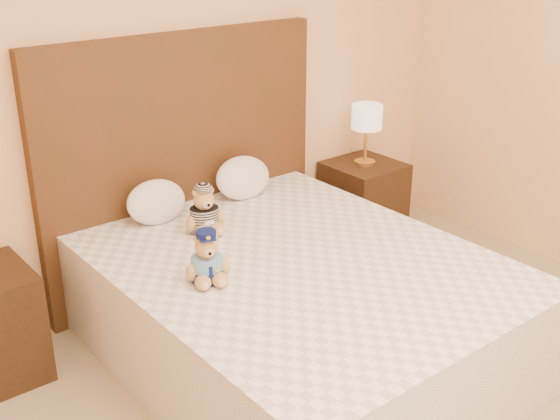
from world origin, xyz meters
The scene contains 9 objects.
room_walls centered at (0.00, 0.46, 1.81)m, with size 4.04×4.52×2.72m.
bed centered at (0.00, 1.20, 0.28)m, with size 1.60×2.00×0.55m.
headboard centered at (0.00, 2.21, 0.75)m, with size 1.75×0.08×1.50m, color #4B2916.
nightstand_right centered at (1.25, 2.00, 0.28)m, with size 0.45×0.45×0.55m, color #321E10.
lamp centered at (1.25, 2.00, 0.85)m, with size 0.20×0.20×0.40m.
teddy_police centered at (-0.45, 1.29, 0.67)m, with size 0.21×0.20×0.24m, color tan, non-canonical shape.
teddy_prisoner centered at (-0.17, 1.75, 0.67)m, with size 0.22×0.21×0.25m, color tan, non-canonical shape.
pillow_left centered at (-0.29, 2.03, 0.67)m, with size 0.34×0.22×0.24m, color white.
pillow_right centered at (0.28, 2.03, 0.68)m, with size 0.36×0.23×0.25m, color white.
Camera 1 is at (-1.94, -1.08, 2.06)m, focal length 45.00 mm.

